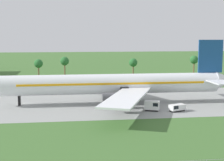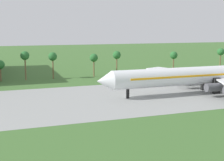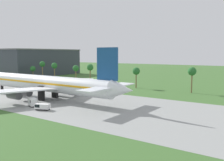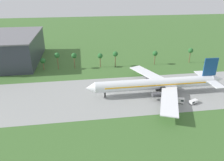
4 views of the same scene
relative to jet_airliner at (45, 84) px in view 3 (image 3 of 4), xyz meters
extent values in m
plane|color=#3D662D|center=(-26.84, 2.07, -5.68)|extent=(600.00, 600.00, 0.00)
cube|color=gray|center=(-26.84, 2.07, -5.67)|extent=(320.00, 44.00, 0.02)
cylinder|color=white|center=(-1.69, 0.00, 0.06)|extent=(63.31, 5.81, 5.81)
cone|color=white|center=(33.59, 0.00, 0.50)|extent=(7.27, 5.52, 5.52)
cube|color=#EFA314|center=(-1.69, 0.00, 0.50)|extent=(53.81, 5.93, 0.58)
cube|color=navy|center=(28.22, 0.00, 7.91)|extent=(7.56, 0.50, 9.88)
cube|color=white|center=(28.51, 0.00, 0.93)|extent=(5.23, 23.25, 0.30)
cube|color=white|center=(0.20, -15.20, -0.95)|extent=(18.40, 31.02, 0.44)
cube|color=white|center=(0.20, 15.20, -0.95)|extent=(18.40, 31.02, 0.44)
cylinder|color=#4C4C51|center=(-2.67, -6.97, -2.66)|extent=(5.23, 2.62, 2.62)
cylinder|color=#4C4C51|center=(-0.32, -12.79, -2.66)|extent=(5.23, 2.62, 2.62)
cylinder|color=#4C4C51|center=(-2.67, 6.97, -2.66)|extent=(5.23, 2.62, 2.62)
cylinder|color=#4C4C51|center=(-0.32, 12.79, -2.66)|extent=(5.23, 2.62, 2.62)
cube|color=black|center=(-28.28, 0.00, -3.10)|extent=(0.70, 0.90, 5.17)
cube|color=black|center=(1.47, -3.20, -3.10)|extent=(2.40, 1.20, 5.17)
cube|color=black|center=(1.47, 3.20, -3.10)|extent=(2.40, 1.20, 5.17)
cube|color=black|center=(7.44, -11.58, -5.48)|extent=(3.70, 2.90, 0.40)
cube|color=white|center=(7.44, -11.58, -4.14)|extent=(4.30, 3.31, 2.29)
cube|color=black|center=(8.42, -11.99, -3.80)|extent=(2.02, 2.40, 0.90)
cube|color=black|center=(13.90, -13.04, -5.48)|extent=(4.12, 3.06, 0.40)
cube|color=white|center=(13.90, -13.04, -4.56)|extent=(4.80, 3.50, 1.45)
cube|color=black|center=(12.79, -13.50, -4.34)|extent=(2.18, 2.47, 0.90)
cube|color=#333842|center=(-88.76, 67.36, 3.97)|extent=(36.00, 60.00, 19.31)
cube|color=slate|center=(-88.76, 67.36, 14.02)|extent=(36.72, 61.20, 0.80)
cylinder|color=brown|center=(-26.28, 44.64, -1.84)|extent=(0.56, 0.56, 7.69)
sphere|color=#28662D|center=(-26.28, 44.64, 2.60)|extent=(3.60, 3.60, 3.60)
cylinder|color=brown|center=(-55.21, 44.64, -0.96)|extent=(0.56, 0.56, 9.44)
sphere|color=#28662D|center=(-55.21, 44.64, 4.36)|extent=(3.60, 3.60, 3.60)
cylinder|color=brown|center=(40.23, 44.64, -1.37)|extent=(0.56, 0.56, 8.63)
sphere|color=#28662D|center=(40.23, 44.64, 3.55)|extent=(3.60, 3.60, 3.60)
cylinder|color=brown|center=(13.30, 44.64, -1.85)|extent=(0.56, 0.56, 7.67)
sphere|color=#28662D|center=(13.30, 44.64, 2.58)|extent=(3.60, 3.60, 3.60)
cylinder|color=brown|center=(-15.61, 44.64, -1.40)|extent=(0.56, 0.56, 8.57)
sphere|color=#28662D|center=(-15.61, 44.64, 3.49)|extent=(3.60, 3.60, 3.60)
cylinder|color=brown|center=(-44.04, 44.64, -1.31)|extent=(0.56, 0.56, 8.75)
sphere|color=#28662D|center=(-44.04, 44.64, 3.67)|extent=(3.60, 3.60, 3.60)
cylinder|color=brown|center=(-64.86, 44.64, -2.62)|extent=(0.56, 0.56, 6.12)
sphere|color=#28662D|center=(-64.86, 44.64, 1.04)|extent=(3.60, 3.60, 3.60)
camera|label=1|loc=(-14.67, -98.36, 14.38)|focal=55.00mm
camera|label=2|loc=(-63.13, -85.85, 15.47)|focal=50.00mm
camera|label=3|loc=(72.23, -61.00, 11.00)|focal=40.00mm
camera|label=4|loc=(-39.45, -99.54, 48.44)|focal=35.00mm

